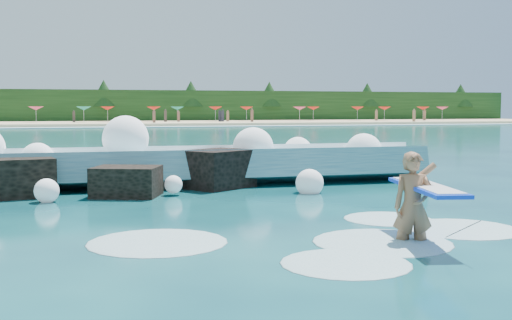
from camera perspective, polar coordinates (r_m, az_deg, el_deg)
name	(u,v)px	position (r m, az deg, el deg)	size (l,w,h in m)	color
ground	(206,236)	(11.73, -4.44, -6.78)	(200.00, 200.00, 0.00)	#083540
beach	(93,124)	(89.33, -14.30, 3.16)	(140.00, 20.00, 0.40)	tan
wet_band	(95,127)	(78.34, -14.09, 2.85)	(140.00, 5.00, 0.08)	silver
treeline	(91,107)	(99.30, -14.47, 4.62)	(140.00, 4.00, 5.00)	black
breaking_wave	(156,168)	(19.49, -8.91, -0.74)	(16.85, 2.68, 1.45)	teal
rock_cluster	(110,178)	(17.93, -12.81, -1.58)	(8.13, 3.23, 1.30)	black
surfer_with_board	(416,202)	(11.38, 14.05, -3.68)	(1.22, 3.04, 1.90)	#8B5F41
wave_spray	(157,152)	(19.34, -8.81, 0.75)	(15.06, 4.39, 2.20)	white
surf_foam	(363,239)	(11.60, 9.53, -6.97)	(9.48, 5.26, 0.12)	silver
beach_umbrellas	(91,108)	(90.79, -14.50, 4.47)	(112.88, 6.82, 0.50)	red
beachgoers	(78,117)	(86.55, -15.51, 3.69)	(98.39, 13.98, 1.93)	#3F332D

